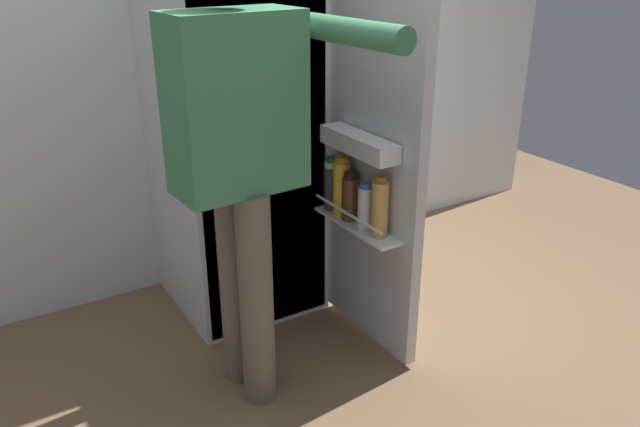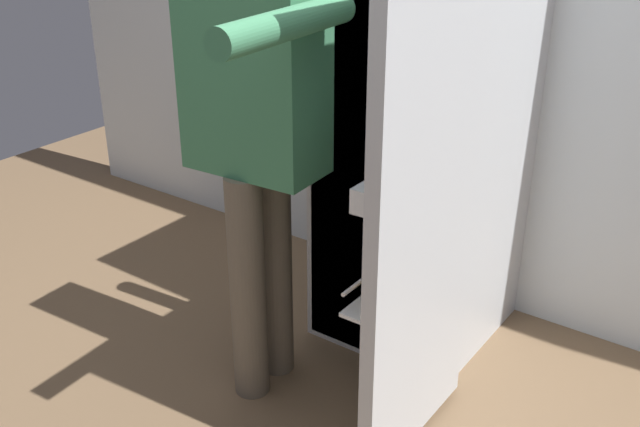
% 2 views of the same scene
% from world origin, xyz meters
% --- Properties ---
extents(ground_plane, '(5.87, 5.87, 0.00)m').
position_xyz_m(ground_plane, '(0.00, 0.00, 0.00)').
color(ground_plane, brown).
extents(kitchen_wall, '(4.40, 0.10, 2.53)m').
position_xyz_m(kitchen_wall, '(0.00, 0.93, 1.26)').
color(kitchen_wall, silver).
rests_on(kitchen_wall, ground_plane).
extents(refrigerator, '(0.64, 1.19, 1.73)m').
position_xyz_m(refrigerator, '(0.02, 0.52, 0.87)').
color(refrigerator, silver).
rests_on(refrigerator, ground_plane).
extents(person, '(0.55, 0.71, 1.61)m').
position_xyz_m(person, '(-0.24, -0.06, 0.96)').
color(person, '#665B4C').
rests_on(person, ground_plane).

